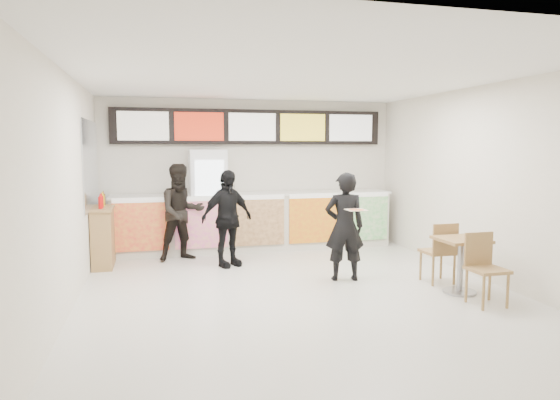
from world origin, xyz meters
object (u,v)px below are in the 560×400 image
object	(u,v)px
service_counter	(255,221)
customer_main	(344,227)
customer_mid	(227,218)
cafe_table	(461,255)
condiment_ledge	(103,236)
customer_left	(182,212)
drinks_fridge	(208,201)

from	to	relation	value
service_counter	customer_main	size ratio (longest dim) A/B	3.33
customer_mid	cafe_table	xyz separation A→B (m)	(2.96, -2.38, -0.29)
customer_main	condiment_ledge	size ratio (longest dim) A/B	1.36
customer_main	customer_mid	bearing A→B (deg)	-29.32
customer_left	cafe_table	world-z (taller)	customer_left
drinks_fridge	condiment_ledge	xyz separation A→B (m)	(-1.88, -0.77, -0.48)
customer_mid	condiment_ledge	world-z (taller)	customer_mid
customer_main	cafe_table	xyz separation A→B (m)	(1.33, -1.05, -0.29)
service_counter	customer_mid	world-z (taller)	customer_mid
cafe_table	customer_main	bearing A→B (deg)	141.05
drinks_fridge	customer_main	size ratio (longest dim) A/B	1.20
drinks_fridge	customer_main	bearing A→B (deg)	-55.27
service_counter	customer_main	distance (m)	2.75
customer_left	condiment_ledge	bearing A→B (deg)	173.62
cafe_table	condiment_ledge	distance (m)	5.80
condiment_ledge	drinks_fridge	bearing A→B (deg)	22.27
customer_main	cafe_table	distance (m)	1.72
service_counter	customer_main	xyz separation A→B (m)	(0.88, -2.60, 0.26)
customer_left	condiment_ledge	distance (m)	1.40
customer_mid	cafe_table	world-z (taller)	customer_mid
customer_left	cafe_table	xyz separation A→B (m)	(3.69, -3.06, -0.33)
customer_mid	condiment_ledge	bearing A→B (deg)	141.66
customer_main	customer_mid	xyz separation A→B (m)	(-1.63, 1.33, -0.00)
customer_main	customer_left	xyz separation A→B (m)	(-2.36, 2.01, 0.04)
customer_left	customer_mid	world-z (taller)	customer_left
cafe_table	condiment_ledge	bearing A→B (deg)	149.39
customer_mid	drinks_fridge	bearing A→B (deg)	73.79
service_counter	customer_main	bearing A→B (deg)	-71.35
condiment_ledge	customer_mid	bearing A→B (deg)	-13.87
service_counter	drinks_fridge	world-z (taller)	drinks_fridge
service_counter	drinks_fridge	size ratio (longest dim) A/B	2.78
service_counter	customer_mid	bearing A→B (deg)	-120.58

